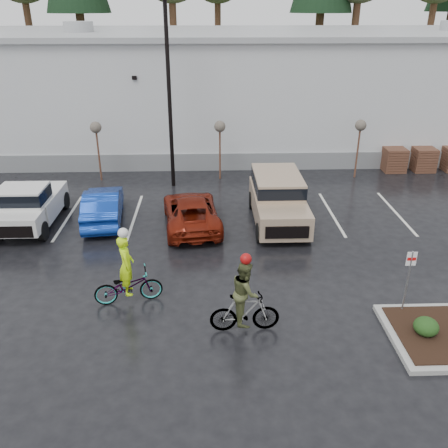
{
  "coord_description": "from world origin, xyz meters",
  "views": [
    {
      "loc": [
        -2.13,
        -11.79,
        8.73
      ],
      "look_at": [
        -1.58,
        4.22,
        1.3
      ],
      "focal_mm": 38.0,
      "sensor_mm": 36.0,
      "label": 1
    }
  ],
  "objects_px": {
    "sapling_west": "(96,131)",
    "sapling_mid": "(220,130)",
    "suv_tan": "(278,201)",
    "car_blue": "(103,205)",
    "car_red": "(191,211)",
    "lamppost": "(168,74)",
    "pickup_white": "(32,201)",
    "fire_lane_sign": "(409,275)",
    "sapling_east": "(360,129)",
    "pallet_stack_a": "(394,160)",
    "pallet_stack_b": "(423,159)",
    "cyclist_olive": "(245,304)",
    "cyclist_hivis": "(128,280)"
  },
  "relations": [
    {
      "from": "sapling_west",
      "to": "cyclist_hivis",
      "type": "relative_size",
      "value": 1.22
    },
    {
      "from": "car_blue",
      "to": "sapling_east",
      "type": "bearing_deg",
      "value": -163.83
    },
    {
      "from": "lamppost",
      "to": "suv_tan",
      "type": "relative_size",
      "value": 1.81
    },
    {
      "from": "car_blue",
      "to": "car_red",
      "type": "xyz_separation_m",
      "value": [
        3.89,
        -0.67,
        -0.05
      ]
    },
    {
      "from": "fire_lane_sign",
      "to": "pallet_stack_a",
      "type": "bearing_deg",
      "value": 71.19
    },
    {
      "from": "sapling_east",
      "to": "suv_tan",
      "type": "relative_size",
      "value": 0.63
    },
    {
      "from": "pallet_stack_b",
      "to": "pickup_white",
      "type": "bearing_deg",
      "value": -162.07
    },
    {
      "from": "car_blue",
      "to": "cyclist_olive",
      "type": "bearing_deg",
      "value": 118.36
    },
    {
      "from": "sapling_mid",
      "to": "suv_tan",
      "type": "distance_m",
      "value": 6.6
    },
    {
      "from": "lamppost",
      "to": "pallet_stack_a",
      "type": "relative_size",
      "value": 6.83
    },
    {
      "from": "sapling_west",
      "to": "cyclist_olive",
      "type": "height_order",
      "value": "sapling_west"
    },
    {
      "from": "sapling_west",
      "to": "sapling_mid",
      "type": "relative_size",
      "value": 1.0
    },
    {
      "from": "sapling_west",
      "to": "pallet_stack_a",
      "type": "relative_size",
      "value": 2.37
    },
    {
      "from": "sapling_mid",
      "to": "sapling_east",
      "type": "relative_size",
      "value": 1.0
    },
    {
      "from": "sapling_east",
      "to": "fire_lane_sign",
      "type": "xyz_separation_m",
      "value": [
        -2.2,
        -12.8,
        -1.32
      ]
    },
    {
      "from": "fire_lane_sign",
      "to": "lamppost",
      "type": "bearing_deg",
      "value": 123.46
    },
    {
      "from": "pallet_stack_b",
      "to": "pickup_white",
      "type": "height_order",
      "value": "pickup_white"
    },
    {
      "from": "lamppost",
      "to": "sapling_mid",
      "type": "xyz_separation_m",
      "value": [
        2.5,
        1.0,
        -2.96
      ]
    },
    {
      "from": "pallet_stack_a",
      "to": "sapling_mid",
      "type": "bearing_deg",
      "value": -174.29
    },
    {
      "from": "car_red",
      "to": "cyclist_hivis",
      "type": "distance_m",
      "value": 6.01
    },
    {
      "from": "cyclist_olive",
      "to": "fire_lane_sign",
      "type": "bearing_deg",
      "value": -84.66
    },
    {
      "from": "pallet_stack_b",
      "to": "car_red",
      "type": "distance_m",
      "value": 14.9
    },
    {
      "from": "car_red",
      "to": "suv_tan",
      "type": "distance_m",
      "value": 3.79
    },
    {
      "from": "sapling_west",
      "to": "car_blue",
      "type": "distance_m",
      "value": 5.91
    },
    {
      "from": "sapling_west",
      "to": "suv_tan",
      "type": "xyz_separation_m",
      "value": [
        8.87,
        -5.93,
        -1.7
      ]
    },
    {
      "from": "sapling_east",
      "to": "cyclist_hivis",
      "type": "distance_m",
      "value": 16.09
    },
    {
      "from": "sapling_west",
      "to": "fire_lane_sign",
      "type": "relative_size",
      "value": 1.45
    },
    {
      "from": "pickup_white",
      "to": "lamppost",
      "type": "bearing_deg",
      "value": 37.62
    },
    {
      "from": "lamppost",
      "to": "car_blue",
      "type": "relative_size",
      "value": 2.1
    },
    {
      "from": "sapling_mid",
      "to": "fire_lane_sign",
      "type": "xyz_separation_m",
      "value": [
        5.3,
        -12.8,
        -1.32
      ]
    },
    {
      "from": "sapling_west",
      "to": "car_blue",
      "type": "height_order",
      "value": "sapling_west"
    },
    {
      "from": "fire_lane_sign",
      "to": "cyclist_olive",
      "type": "height_order",
      "value": "cyclist_olive"
    },
    {
      "from": "lamppost",
      "to": "pickup_white",
      "type": "height_order",
      "value": "lamppost"
    },
    {
      "from": "sapling_west",
      "to": "car_red",
      "type": "xyz_separation_m",
      "value": [
        5.1,
        -6.1,
        -2.06
      ]
    },
    {
      "from": "sapling_east",
      "to": "pallet_stack_a",
      "type": "xyz_separation_m",
      "value": [
        2.5,
        1.0,
        -2.05
      ]
    },
    {
      "from": "cyclist_hivis",
      "to": "pallet_stack_a",
      "type": "bearing_deg",
      "value": -57.59
    },
    {
      "from": "fire_lane_sign",
      "to": "pickup_white",
      "type": "distance_m",
      "value": 15.46
    },
    {
      "from": "sapling_west",
      "to": "pickup_white",
      "type": "relative_size",
      "value": 0.62
    },
    {
      "from": "car_red",
      "to": "fire_lane_sign",
      "type": "bearing_deg",
      "value": 128.17
    },
    {
      "from": "pallet_stack_a",
      "to": "car_blue",
      "type": "xyz_separation_m",
      "value": [
        -15.28,
        -6.43,
        0.05
      ]
    },
    {
      "from": "fire_lane_sign",
      "to": "suv_tan",
      "type": "height_order",
      "value": "fire_lane_sign"
    },
    {
      "from": "pallet_stack_a",
      "to": "suv_tan",
      "type": "relative_size",
      "value": 0.26
    },
    {
      "from": "sapling_west",
      "to": "suv_tan",
      "type": "distance_m",
      "value": 10.8
    },
    {
      "from": "fire_lane_sign",
      "to": "cyclist_hivis",
      "type": "height_order",
      "value": "cyclist_hivis"
    },
    {
      "from": "pallet_stack_b",
      "to": "sapling_east",
      "type": "bearing_deg",
      "value": -166.61
    },
    {
      "from": "sapling_west",
      "to": "sapling_east",
      "type": "relative_size",
      "value": 1.0
    },
    {
      "from": "sapling_west",
      "to": "suv_tan",
      "type": "bearing_deg",
      "value": -33.74
    },
    {
      "from": "fire_lane_sign",
      "to": "cyclist_hivis",
      "type": "xyz_separation_m",
      "value": [
        -8.54,
        0.98,
        -0.61
      ]
    },
    {
      "from": "fire_lane_sign",
      "to": "suv_tan",
      "type": "distance_m",
      "value": 7.48
    },
    {
      "from": "car_blue",
      "to": "cyclist_hivis",
      "type": "xyz_separation_m",
      "value": [
        2.04,
        -6.39,
        0.08
      ]
    }
  ]
}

